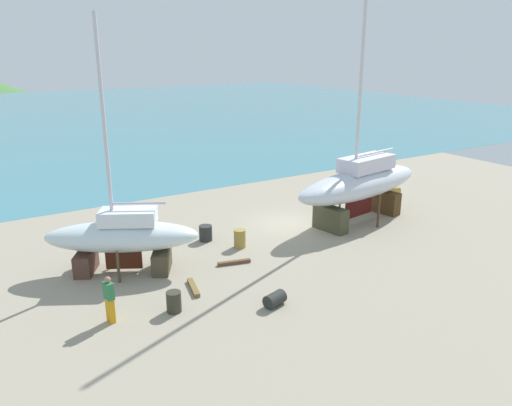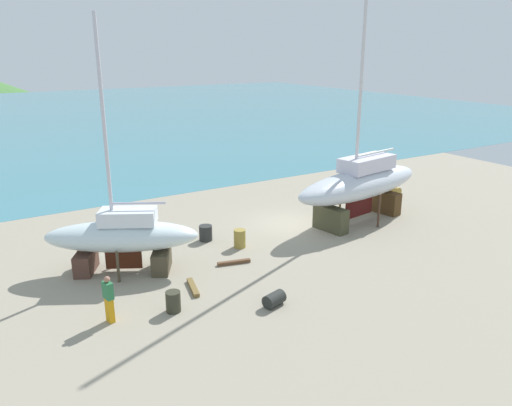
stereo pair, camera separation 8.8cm
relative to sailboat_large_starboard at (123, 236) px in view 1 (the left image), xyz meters
The scene contains 13 objects.
ground_plane 9.98m from the sailboat_large_starboard, 11.22° to the right, with size 47.03×47.03×0.00m, color gray.
sea_water 56.28m from the sailboat_large_starboard, 80.11° to the left, with size 130.76×91.15×0.01m, color teal.
sailboat_large_starboard is the anchor object (origin of this frame).
sailboat_far_slipway 13.27m from the sailboat_large_starboard, ahead, with size 9.67×3.90×16.11m.
worker 4.32m from the sailboat_large_starboard, 114.12° to the right, with size 0.31×0.47×1.76m.
barrel_rust_mid 5.74m from the sailboat_large_starboard, ahead, with size 0.57×0.57×0.90m, color olive.
barrel_ochre 17.76m from the sailboat_large_starboard, 13.82° to the left, with size 0.61×0.61×0.81m, color #3D4562.
barrel_tar_black 7.23m from the sailboat_large_starboard, 57.15° to the right, with size 0.53×0.53×0.84m, color #252926.
barrel_tipped_left 18.87m from the sailboat_large_starboard, ahead, with size 0.60×0.60×0.76m, color olive.
barrel_by_slipway 4.97m from the sailboat_large_starboard, 17.24° to the left, with size 0.66×0.66×0.78m, color #282A29.
barrel_rust_near 4.58m from the sailboat_large_starboard, 84.18° to the right, with size 0.55×0.55×0.79m, color #313123.
timber_plank_far 3.94m from the sailboat_large_starboard, 60.28° to the right, with size 1.53×0.23×0.16m, color brown.
timber_short_cross 5.02m from the sailboat_large_starboard, 22.88° to the right, with size 1.51×0.18×0.15m, color brown.
Camera 1 is at (-15.28, -21.11, 9.32)m, focal length 35.08 mm.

